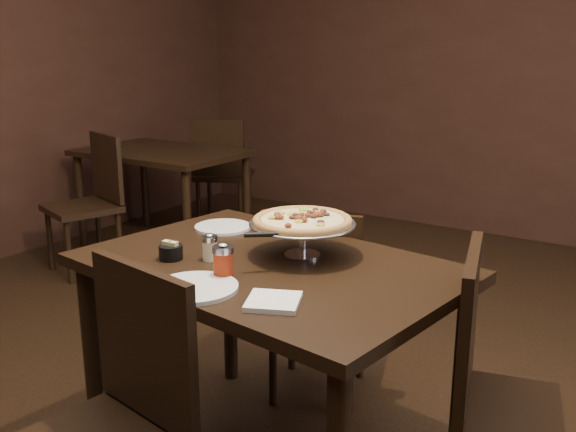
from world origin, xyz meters
The scene contains 16 objects.
room centered at (0.06, 0.03, 1.40)m, with size 6.04×7.04×2.84m.
dining_table centered at (0.00, 0.02, 0.69)m, with size 1.38×1.01×0.79m.
background_table centered at (-2.20, 1.80, 0.65)m, with size 1.20×0.80×0.75m.
pizza_stand centered at (0.06, 0.14, 0.92)m, with size 0.38×0.38×0.16m.
parmesan_shaker centered at (-0.18, -0.07, 0.84)m, with size 0.06×0.06×0.10m.
pepper_flake_shaker centered at (-0.03, -0.18, 0.85)m, with size 0.07×0.07×0.12m.
packet_caddy centered at (-0.30, -0.14, 0.82)m, with size 0.08×0.08×0.06m.
napkin_stack centered at (0.22, -0.28, 0.80)m, with size 0.15×0.15×0.02m, color white.
plate_left centered at (-0.39, 0.26, 0.80)m, with size 0.23×0.23×0.01m, color white.
plate_near centered at (-0.04, -0.31, 0.80)m, with size 0.27×0.27×0.01m, color white.
serving_spatula centered at (0.03, -0.07, 0.92)m, with size 0.14×0.14×0.02m.
chair_far centered at (-0.09, 0.50, 0.48)m, with size 0.52×0.52×0.88m.
chair_near centered at (-0.07, -0.65, 0.51)m, with size 0.50×0.50×0.93m.
chair_side centered at (0.82, 0.05, 0.52)m, with size 0.54×0.54×0.95m.
bg_chair_far centered at (-2.12, 2.41, 0.51)m, with size 0.58×0.58×0.94m.
bg_chair_near centered at (-2.24, 1.15, 0.51)m, with size 0.55×0.55×0.93m.
Camera 1 is at (1.19, -1.70, 1.52)m, focal length 40.00 mm.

